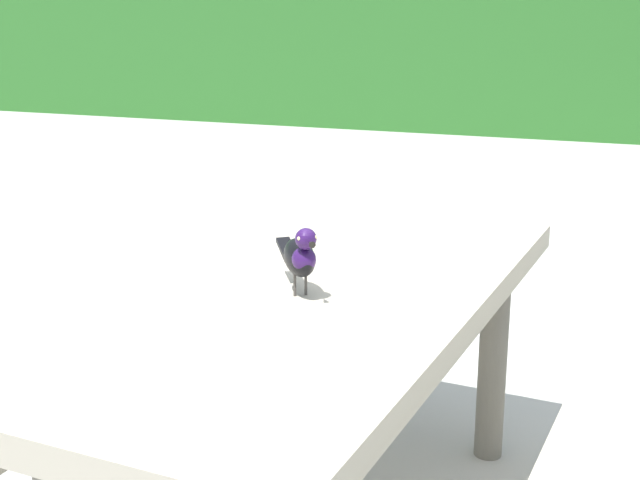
% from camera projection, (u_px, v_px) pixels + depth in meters
% --- Properties ---
extents(hedge_wall, '(28.00, 2.23, 1.75)m').
position_uv_depth(hedge_wall, '(588.00, 45.00, 9.71)').
color(hedge_wall, '#2D6B28').
rests_on(hedge_wall, ground).
extents(picnic_table_foreground, '(1.83, 1.86, 0.74)m').
position_uv_depth(picnic_table_foreground, '(324.00, 361.00, 2.29)').
color(picnic_table_foreground, '#B2A893').
rests_on(picnic_table_foreground, ground).
extents(bird_grackle, '(0.19, 0.25, 0.18)m').
position_uv_depth(bird_grackle, '(300.00, 256.00, 2.18)').
color(bird_grackle, black).
rests_on(bird_grackle, picnic_table_foreground).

